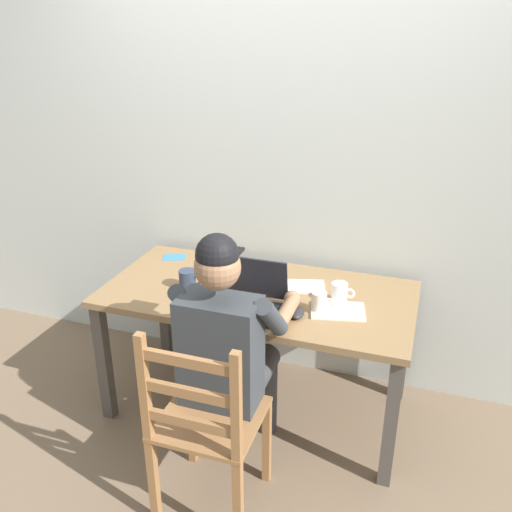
{
  "coord_description": "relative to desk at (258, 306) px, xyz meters",
  "views": [
    {
      "loc": [
        0.79,
        -2.38,
        2.01
      ],
      "look_at": [
        0.01,
        -0.05,
        0.94
      ],
      "focal_mm": 38.28,
      "sensor_mm": 36.0,
      "label": 1
    }
  ],
  "objects": [
    {
      "name": "paper_pile_near_laptop",
      "position": [
        0.43,
        -0.08,
        0.09
      ],
      "size": [
        0.29,
        0.23,
        0.01
      ],
      "primitive_type": "cube",
      "rotation": [
        0.0,
        0.0,
        0.22
      ],
      "color": "silver",
      "rests_on": "desk"
    },
    {
      "name": "coffee_mug_white",
      "position": [
        0.42,
        0.02,
        0.14
      ],
      "size": [
        0.12,
        0.08,
        0.1
      ],
      "color": "white",
      "rests_on": "desk"
    },
    {
      "name": "landscape_photo_print",
      "position": [
        -0.61,
        0.25,
        0.09
      ],
      "size": [
        0.15,
        0.13,
        0.0
      ],
      "primitive_type": "cube",
      "rotation": [
        0.0,
        0.0,
        0.36
      ],
      "color": "teal",
      "rests_on": "desk"
    },
    {
      "name": "ground_plane",
      "position": [
        0.0,
        0.0,
        -0.64
      ],
      "size": [
        8.0,
        8.0,
        0.0
      ],
      "primitive_type": "plane",
      "color": "brown"
    },
    {
      "name": "desk",
      "position": [
        0.0,
        0.0,
        0.0
      ],
      "size": [
        1.59,
        0.78,
        0.72
      ],
      "color": "olive",
      "rests_on": "ground"
    },
    {
      "name": "seated_person",
      "position": [
        0.02,
        -0.47,
        0.05
      ],
      "size": [
        0.5,
        0.6,
        1.25
      ],
      "color": "#33383D",
      "rests_on": "ground"
    },
    {
      "name": "book_stack_main",
      "position": [
        -0.21,
        0.13,
        0.12
      ],
      "size": [
        0.2,
        0.16,
        0.07
      ],
      "color": "#BC332D",
      "rests_on": "desk"
    },
    {
      "name": "paper_pile_back_corner",
      "position": [
        0.2,
        0.11,
        0.09
      ],
      "size": [
        0.27,
        0.2,
        0.01
      ],
      "primitive_type": "cube",
      "rotation": [
        0.0,
        0.0,
        0.26
      ],
      "color": "white",
      "rests_on": "desk"
    },
    {
      "name": "laptop",
      "position": [
        0.02,
        -0.17,
        0.14
      ],
      "size": [
        0.33,
        0.28,
        0.23
      ],
      "color": "#232328",
      "rests_on": "desk"
    },
    {
      "name": "computer_mouse",
      "position": [
        0.26,
        -0.19,
        0.1
      ],
      "size": [
        0.06,
        0.1,
        0.03
      ],
      "primitive_type": "ellipsoid",
      "color": "#232328",
      "rests_on": "desk"
    },
    {
      "name": "coffee_mug_spare",
      "position": [
        0.35,
        -0.11,
        0.14
      ],
      "size": [
        0.11,
        0.07,
        0.1
      ],
      "color": "silver",
      "rests_on": "desk"
    },
    {
      "name": "back_wall",
      "position": [
        0.0,
        0.47,
        0.66
      ],
      "size": [
        6.0,
        0.04,
        2.6
      ],
      "color": "beige",
      "rests_on": "ground"
    },
    {
      "name": "coffee_mug_dark",
      "position": [
        -0.36,
        -0.08,
        0.14
      ],
      "size": [
        0.13,
        0.09,
        0.1
      ],
      "color": "#2D384C",
      "rests_on": "desk"
    },
    {
      "name": "wooden_chair",
      "position": [
        0.02,
        -0.75,
        -0.17
      ],
      "size": [
        0.42,
        0.42,
        0.95
      ],
      "color": "olive",
      "rests_on": "ground"
    }
  ]
}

